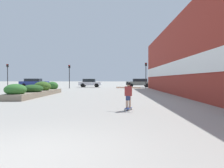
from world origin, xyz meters
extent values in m
plane|color=#A3A099|center=(0.00, 0.00, 0.00)|extent=(300.00, 300.00, 0.00)
cube|color=maroon|center=(6.82, 11.95, 3.29)|extent=(0.60, 38.17, 6.57)
cube|color=white|center=(6.48, 18.35, 2.31)|extent=(0.06, 25.37, 1.18)
cube|color=gray|center=(-4.93, 14.02, 0.20)|extent=(1.46, 9.40, 0.40)
ellipsoid|color=#33702D|center=(-5.03, 10.28, 0.68)|extent=(1.37, 1.51, 0.76)
ellipsoid|color=#234C1E|center=(-4.90, 12.84, 0.64)|extent=(1.57, 1.85, 0.64)
ellipsoid|color=#3D6623|center=(-4.95, 15.18, 0.73)|extent=(1.46, 1.43, 0.89)
ellipsoid|color=#33702D|center=(-4.88, 17.82, 0.71)|extent=(1.16, 1.13, 0.83)
cube|color=navy|center=(2.09, 5.77, 0.09)|extent=(0.40, 0.72, 0.01)
cylinder|color=beige|center=(2.07, 6.03, 0.03)|extent=(0.07, 0.07, 0.06)
cylinder|color=beige|center=(2.24, 5.98, 0.03)|extent=(0.07, 0.07, 0.06)
cylinder|color=beige|center=(1.93, 5.57, 0.03)|extent=(0.07, 0.07, 0.06)
cylinder|color=beige|center=(2.10, 5.51, 0.03)|extent=(0.07, 0.07, 0.06)
cylinder|color=tan|center=(2.03, 5.79, 0.36)|extent=(0.12, 0.12, 0.53)
cylinder|color=tan|center=(2.15, 5.75, 0.36)|extent=(0.12, 0.12, 0.53)
cube|color=navy|center=(2.09, 5.77, 0.53)|extent=(0.23, 0.20, 0.19)
cube|color=maroon|center=(2.09, 5.77, 0.83)|extent=(0.33, 0.23, 0.41)
cylinder|color=tan|center=(1.76, 5.87, 0.99)|extent=(0.39, 0.18, 0.07)
cylinder|color=tan|center=(2.42, 5.67, 0.99)|extent=(0.39, 0.18, 0.07)
sphere|color=tan|center=(2.09, 5.77, 1.13)|extent=(0.17, 0.17, 0.17)
sphere|color=black|center=(2.09, 5.77, 1.16)|extent=(0.20, 0.20, 0.20)
cube|color=navy|center=(-13.08, 34.49, 0.68)|extent=(4.80, 1.92, 0.69)
cube|color=black|center=(-13.27, 34.49, 1.26)|extent=(2.64, 1.69, 0.48)
cylinder|color=black|center=(-11.59, 35.40, 0.33)|extent=(0.67, 0.22, 0.67)
cylinder|color=black|center=(-11.59, 33.58, 0.33)|extent=(0.67, 0.22, 0.67)
cylinder|color=black|center=(-14.56, 35.40, 0.33)|extent=(0.67, 0.22, 0.67)
cylinder|color=black|center=(-14.56, 33.58, 0.33)|extent=(0.67, 0.22, 0.67)
cube|color=slate|center=(5.38, 34.67, 0.66)|extent=(4.44, 1.89, 0.66)
cube|color=black|center=(5.56, 34.67, 1.23)|extent=(2.44, 1.66, 0.49)
cylinder|color=black|center=(4.00, 33.77, 0.33)|extent=(0.66, 0.22, 0.66)
cylinder|color=black|center=(4.00, 35.57, 0.33)|extent=(0.66, 0.22, 0.66)
cylinder|color=black|center=(6.75, 33.77, 0.33)|extent=(0.66, 0.22, 0.66)
cylinder|color=black|center=(6.75, 35.57, 0.33)|extent=(0.66, 0.22, 0.66)
cube|color=silver|center=(-3.15, 34.32, 0.63)|extent=(3.83, 1.74, 0.58)
cube|color=black|center=(-3.30, 34.32, 1.19)|extent=(2.11, 1.53, 0.53)
cylinder|color=black|center=(-1.96, 35.15, 0.34)|extent=(0.68, 0.22, 0.68)
cylinder|color=black|center=(-1.96, 33.50, 0.34)|extent=(0.68, 0.22, 0.68)
cylinder|color=black|center=(-4.34, 35.15, 0.34)|extent=(0.68, 0.22, 0.68)
cylinder|color=black|center=(-4.34, 33.50, 0.34)|extent=(0.68, 0.22, 0.68)
cylinder|color=black|center=(-5.64, 29.06, 1.54)|extent=(0.11, 0.11, 3.08)
cube|color=black|center=(-5.64, 29.06, 3.31)|extent=(0.28, 0.20, 0.45)
sphere|color=red|center=(-5.64, 28.94, 3.46)|extent=(0.15, 0.15, 0.15)
sphere|color=#2D2823|center=(-5.64, 28.94, 3.31)|extent=(0.15, 0.15, 0.15)
sphere|color=#2D2823|center=(-5.64, 28.94, 3.16)|extent=(0.15, 0.15, 0.15)
cylinder|color=black|center=(5.88, 28.91, 1.69)|extent=(0.11, 0.11, 3.38)
cube|color=black|center=(5.88, 28.91, 3.61)|extent=(0.28, 0.20, 0.45)
sphere|color=red|center=(5.88, 28.79, 3.76)|extent=(0.15, 0.15, 0.15)
sphere|color=#2D2823|center=(5.88, 28.79, 3.61)|extent=(0.15, 0.15, 0.15)
sphere|color=#2D2823|center=(5.88, 28.79, 3.46)|extent=(0.15, 0.15, 0.15)
cylinder|color=black|center=(-15.22, 29.30, 1.62)|extent=(0.11, 0.11, 3.25)
cube|color=black|center=(-15.22, 29.30, 3.47)|extent=(0.28, 0.20, 0.45)
sphere|color=red|center=(-15.22, 29.18, 3.62)|extent=(0.15, 0.15, 0.15)
sphere|color=#2D2823|center=(-15.22, 29.18, 3.47)|extent=(0.15, 0.15, 0.15)
sphere|color=#2D2823|center=(-15.22, 29.18, 3.32)|extent=(0.15, 0.15, 0.15)
camera|label=1|loc=(1.60, -3.74, 1.34)|focal=35.00mm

